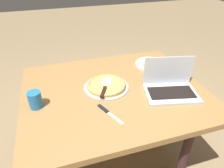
{
  "coord_description": "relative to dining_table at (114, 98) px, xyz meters",
  "views": [
    {
      "loc": [
        -0.37,
        -1.14,
        1.56
      ],
      "look_at": [
        -0.04,
        -0.07,
        0.83
      ],
      "focal_mm": 32.62,
      "sensor_mm": 36.0,
      "label": 1
    }
  ],
  "objects": [
    {
      "name": "table_knife",
      "position": [
        -0.11,
        -0.23,
        0.08
      ],
      "size": [
        0.11,
        0.21,
        0.01
      ],
      "color": "#B5BBBE",
      "rests_on": "dining_table"
    },
    {
      "name": "pizza_plate",
      "position": [
        0.41,
        0.27,
        0.09
      ],
      "size": [
        0.24,
        0.24,
        0.04
      ],
      "color": "white",
      "rests_on": "dining_table"
    },
    {
      "name": "drink_cup",
      "position": [
        -0.53,
        -0.04,
        0.13
      ],
      "size": [
        0.08,
        0.08,
        0.11
      ],
      "color": "#2269A6",
      "rests_on": "dining_table"
    },
    {
      "name": "dining_table",
      "position": [
        0.0,
        0.0,
        0.0
      ],
      "size": [
        1.27,
        1.05,
        0.74
      ],
      "color": "olive",
      "rests_on": "ground_plane"
    },
    {
      "name": "pizza_tray",
      "position": [
        -0.05,
        0.04,
        0.09
      ],
      "size": [
        0.33,
        0.33,
        0.03
      ],
      "color": "#95949B",
      "rests_on": "dining_table"
    },
    {
      "name": "ground_plane",
      "position": [
        0.0,
        0.0,
        -0.66
      ],
      "size": [
        12.0,
        12.0,
        0.0
      ],
      "primitive_type": "plane",
      "color": "#887150"
    },
    {
      "name": "laptop",
      "position": [
        0.36,
        -0.14,
        0.12
      ],
      "size": [
        0.39,
        0.32,
        0.23
      ],
      "color": "#B6BDC5",
      "rests_on": "dining_table"
    }
  ]
}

